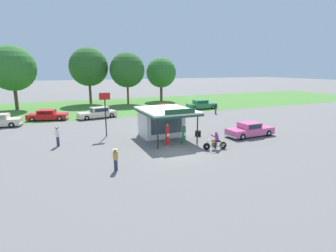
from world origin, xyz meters
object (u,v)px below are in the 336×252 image
Objects in this scene: gas_pump_offside at (184,135)px; parked_car_back_row_right at (48,115)px; gas_pump_nearside at (167,136)px; featured_classic_sedan at (250,130)px; spare_tire_stack at (198,133)px; motorcycle_with_rider at (215,142)px; bystander_leaning_by_kiosk at (58,136)px; parked_car_second_row_spare at (98,113)px; bystander_standing_back_lot at (216,108)px; bystander_admiring_sedan at (116,159)px; parked_car_back_row_far_left at (164,109)px; parked_car_back_row_centre_right at (201,105)px; roadside_pole_sign at (105,107)px.

gas_pump_offside is 21.37m from parked_car_back_row_right.
gas_pump_nearside is 0.38× the size of featured_classic_sedan.
gas_pump_offside is 3.21× the size of spare_tire_stack.
motorcycle_with_rider is at bearing -57.95° from gas_pump_offside.
motorcycle_with_rider is 14.17m from bystander_leaning_by_kiosk.
gas_pump_offside is at bearing -18.99° from bystander_leaning_by_kiosk.
parked_car_second_row_spare is 14.00m from bystander_leaning_by_kiosk.
gas_pump_offside is 17.85m from bystander_standing_back_lot.
motorcycle_with_rider is (1.70, -2.72, -0.23)m from gas_pump_offside.
bystander_admiring_sedan is at bearing -171.04° from motorcycle_with_rider.
featured_classic_sedan is 0.96× the size of parked_car_back_row_far_left.
bystander_admiring_sedan is (-19.40, -17.29, -0.06)m from bystander_standing_back_lot.
gas_pump_offside is at bearing -0.00° from gas_pump_nearside.
gas_pump_nearside is 4.82m from spare_tire_stack.
gas_pump_nearside is 7.00m from bystander_admiring_sedan.
motorcycle_with_rider is at bearing -99.02° from parked_car_back_row_far_left.
spare_tire_stack is (9.97, 6.15, -0.55)m from bystander_admiring_sedan.
parked_car_back_row_centre_right is 29.87m from bystander_admiring_sedan.
gas_pump_nearside is 0.94× the size of motorcycle_with_rider.
featured_classic_sedan reaches higher than parked_car_back_row_far_left.
motorcycle_with_rider is at bearing -101.19° from spare_tire_stack.
gas_pump_offside is at bearing 178.80° from featured_classic_sedan.
bystander_standing_back_lot is at bearing 71.33° from featured_classic_sedan.
parked_car_back_row_centre_right is 17.93m from parked_car_second_row_spare.
gas_pump_nearside reaches higher than parked_car_back_row_centre_right.
bystander_standing_back_lot is (10.37, 15.87, 0.23)m from motorcycle_with_rider.
featured_classic_sedan is 5.40m from spare_tire_stack.
featured_classic_sedan is at bearing -22.70° from roadside_pole_sign.
parked_car_back_row_right is 1.00× the size of parked_car_back_row_far_left.
roadside_pole_sign is at bearing -157.56° from bystander_standing_back_lot.
gas_pump_nearside is at bearing -111.34° from parked_car_back_row_far_left.
bystander_standing_back_lot is 25.99m from bystander_admiring_sedan.
gas_pump_nearside is 1.69m from gas_pump_offside.
gas_pump_nearside reaches higher than featured_classic_sedan.
motorcycle_with_rider is at bearing -46.48° from roadside_pole_sign.
spare_tire_stack is (14.59, -15.71, -0.38)m from parked_car_back_row_right.
featured_classic_sedan is 0.94× the size of parked_car_second_row_spare.
gas_pump_offside is 22.08m from parked_car_back_row_centre_right.
spare_tire_stack is at bearing -22.17° from roadside_pole_sign.
bystander_standing_back_lot reaches higher than featured_classic_sedan.
parked_car_second_row_spare is (-3.71, 16.63, -0.25)m from gas_pump_nearside.
bystander_standing_back_lot is (17.47, -3.48, 0.19)m from parked_car_second_row_spare.
gas_pump_offside reaches higher than parked_car_second_row_spare.
gas_pump_nearside is at bearing -127.81° from parked_car_back_row_centre_right.
parked_car_back_row_centre_right is 3.15× the size of bystander_leaning_by_kiosk.
motorcycle_with_rider is 24.58m from parked_car_back_row_right.
gas_pump_nearside is 1.32× the size of bystander_admiring_sedan.
parked_car_back_row_right reaches higher than spare_tire_stack.
bystander_leaning_by_kiosk reaches higher than parked_car_back_row_far_left.
bystander_leaning_by_kiosk is at bearing 157.84° from gas_pump_nearside.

